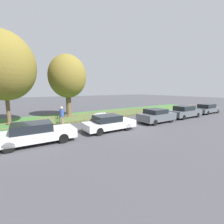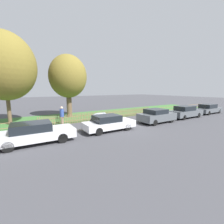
{
  "view_description": "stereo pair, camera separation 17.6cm",
  "coord_description": "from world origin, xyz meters",
  "px_view_note": "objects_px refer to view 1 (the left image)",
  "views": [
    {
      "loc": [
        -8.18,
        -11.08,
        3.31
      ],
      "look_at": [
        -0.28,
        1.03,
        1.1
      ],
      "focal_mm": 24.0,
      "sensor_mm": 36.0,
      "label": 1
    },
    {
      "loc": [
        -8.04,
        -11.18,
        3.31
      ],
      "look_at": [
        -0.28,
        1.03,
        1.1
      ],
      "focal_mm": 24.0,
      "sensor_mm": 36.0,
      "label": 2
    }
  ],
  "objects_px": {
    "parked_car_navy_estate": "(109,123)",
    "pedestrian_near_fence": "(62,115)",
    "tree_mid_park": "(67,77)",
    "parked_car_black_saloon": "(35,133)",
    "covered_motorcycle": "(100,117)",
    "tree_behind_motorcycle": "(4,66)",
    "parked_car_red_compact": "(156,116)",
    "parked_car_grey_coupe": "(207,109)",
    "parked_car_white_van": "(185,112)"
  },
  "relations": [
    {
      "from": "parked_car_navy_estate",
      "to": "pedestrian_near_fence",
      "type": "bearing_deg",
      "value": 129.7
    },
    {
      "from": "parked_car_navy_estate",
      "to": "tree_mid_park",
      "type": "height_order",
      "value": "tree_mid_park"
    },
    {
      "from": "parked_car_black_saloon",
      "to": "covered_motorcycle",
      "type": "distance_m",
      "value": 6.4
    },
    {
      "from": "tree_behind_motorcycle",
      "to": "parked_car_red_compact",
      "type": "bearing_deg",
      "value": -28.89
    },
    {
      "from": "tree_mid_park",
      "to": "pedestrian_near_fence",
      "type": "relative_size",
      "value": 4.08
    },
    {
      "from": "tree_behind_motorcycle",
      "to": "tree_mid_park",
      "type": "relative_size",
      "value": 1.15
    },
    {
      "from": "parked_car_grey_coupe",
      "to": "parked_car_white_van",
      "type": "bearing_deg",
      "value": -178.32
    },
    {
      "from": "tree_mid_park",
      "to": "pedestrian_near_fence",
      "type": "bearing_deg",
      "value": -114.12
    },
    {
      "from": "parked_car_white_van",
      "to": "pedestrian_near_fence",
      "type": "relative_size",
      "value": 2.51
    },
    {
      "from": "parked_car_black_saloon",
      "to": "covered_motorcycle",
      "type": "height_order",
      "value": "parked_car_black_saloon"
    },
    {
      "from": "parked_car_grey_coupe",
      "to": "tree_mid_park",
      "type": "relative_size",
      "value": 0.62
    },
    {
      "from": "parked_car_navy_estate",
      "to": "parked_car_red_compact",
      "type": "xyz_separation_m",
      "value": [
        5.57,
        -0.05,
        0.05
      ]
    },
    {
      "from": "parked_car_red_compact",
      "to": "parked_car_navy_estate",
      "type": "bearing_deg",
      "value": 179.46
    },
    {
      "from": "parked_car_red_compact",
      "to": "parked_car_white_van",
      "type": "relative_size",
      "value": 0.86
    },
    {
      "from": "parked_car_black_saloon",
      "to": "parked_car_red_compact",
      "type": "height_order",
      "value": "parked_car_red_compact"
    },
    {
      "from": "parked_car_navy_estate",
      "to": "parked_car_grey_coupe",
      "type": "relative_size",
      "value": 0.93
    },
    {
      "from": "parked_car_navy_estate",
      "to": "covered_motorcycle",
      "type": "xyz_separation_m",
      "value": [
        0.59,
        2.56,
        0.01
      ]
    },
    {
      "from": "parked_car_black_saloon",
      "to": "covered_motorcycle",
      "type": "xyz_separation_m",
      "value": [
        5.88,
        2.53,
        -0.01
      ]
    },
    {
      "from": "parked_car_white_van",
      "to": "tree_mid_park",
      "type": "xyz_separation_m",
      "value": [
        -11.13,
        8.13,
        4.07
      ]
    },
    {
      "from": "parked_car_navy_estate",
      "to": "pedestrian_near_fence",
      "type": "relative_size",
      "value": 2.35
    },
    {
      "from": "parked_car_grey_coupe",
      "to": "parked_car_black_saloon",
      "type": "bearing_deg",
      "value": -179.72
    },
    {
      "from": "parked_car_red_compact",
      "to": "parked_car_white_van",
      "type": "distance_m",
      "value": 4.82
    },
    {
      "from": "parked_car_navy_estate",
      "to": "pedestrian_near_fence",
      "type": "distance_m",
      "value": 4.46
    },
    {
      "from": "parked_car_grey_coupe",
      "to": "covered_motorcycle",
      "type": "bearing_deg",
      "value": 170.92
    },
    {
      "from": "parked_car_grey_coupe",
      "to": "covered_motorcycle",
      "type": "relative_size",
      "value": 2.24
    },
    {
      "from": "parked_car_black_saloon",
      "to": "pedestrian_near_fence",
      "type": "height_order",
      "value": "pedestrian_near_fence"
    },
    {
      "from": "parked_car_red_compact",
      "to": "parked_car_white_van",
      "type": "xyz_separation_m",
      "value": [
        4.82,
        -0.07,
        0.0
      ]
    },
    {
      "from": "parked_car_white_van",
      "to": "pedestrian_near_fence",
      "type": "bearing_deg",
      "value": 166.02
    },
    {
      "from": "parked_car_red_compact",
      "to": "covered_motorcycle",
      "type": "distance_m",
      "value": 5.62
    },
    {
      "from": "parked_car_navy_estate",
      "to": "parked_car_black_saloon",
      "type": "bearing_deg",
      "value": -178.97
    },
    {
      "from": "parked_car_white_van",
      "to": "tree_mid_park",
      "type": "relative_size",
      "value": 0.61
    },
    {
      "from": "parked_car_black_saloon",
      "to": "tree_behind_motorcycle",
      "type": "bearing_deg",
      "value": 104.27
    },
    {
      "from": "parked_car_white_van",
      "to": "parked_car_grey_coupe",
      "type": "relative_size",
      "value": 0.99
    },
    {
      "from": "parked_car_navy_estate",
      "to": "parked_car_white_van",
      "type": "bearing_deg",
      "value": 0.7
    },
    {
      "from": "parked_car_white_van",
      "to": "parked_car_grey_coupe",
      "type": "xyz_separation_m",
      "value": [
        5.56,
        0.13,
        -0.05
      ]
    },
    {
      "from": "parked_car_white_van",
      "to": "tree_behind_motorcycle",
      "type": "distance_m",
      "value": 19.04
    },
    {
      "from": "parked_car_white_van",
      "to": "parked_car_grey_coupe",
      "type": "distance_m",
      "value": 5.56
    },
    {
      "from": "parked_car_red_compact",
      "to": "parked_car_grey_coupe",
      "type": "xyz_separation_m",
      "value": [
        10.38,
        0.07,
        -0.04
      ]
    },
    {
      "from": "parked_car_grey_coupe",
      "to": "tree_mid_park",
      "type": "bearing_deg",
      "value": 154.72
    },
    {
      "from": "covered_motorcycle",
      "to": "tree_mid_park",
      "type": "bearing_deg",
      "value": 104.97
    },
    {
      "from": "covered_motorcycle",
      "to": "tree_behind_motorcycle",
      "type": "height_order",
      "value": "tree_behind_motorcycle"
    },
    {
      "from": "parked_car_navy_estate",
      "to": "parked_car_red_compact",
      "type": "height_order",
      "value": "parked_car_red_compact"
    },
    {
      "from": "parked_car_red_compact",
      "to": "covered_motorcycle",
      "type": "relative_size",
      "value": 1.92
    },
    {
      "from": "pedestrian_near_fence",
      "to": "parked_car_red_compact",
      "type": "bearing_deg",
      "value": -84.68
    },
    {
      "from": "parked_car_red_compact",
      "to": "parked_car_grey_coupe",
      "type": "bearing_deg",
      "value": 0.32
    },
    {
      "from": "parked_car_navy_estate",
      "to": "tree_mid_park",
      "type": "xyz_separation_m",
      "value": [
        -0.74,
        8.01,
        4.12
      ]
    },
    {
      "from": "parked_car_black_saloon",
      "to": "tree_mid_park",
      "type": "relative_size",
      "value": 0.63
    },
    {
      "from": "parked_car_navy_estate",
      "to": "covered_motorcycle",
      "type": "distance_m",
      "value": 2.63
    },
    {
      "from": "tree_mid_park",
      "to": "parked_car_grey_coupe",
      "type": "bearing_deg",
      "value": -25.59
    },
    {
      "from": "parked_car_grey_coupe",
      "to": "tree_behind_motorcycle",
      "type": "relative_size",
      "value": 0.54
    }
  ]
}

